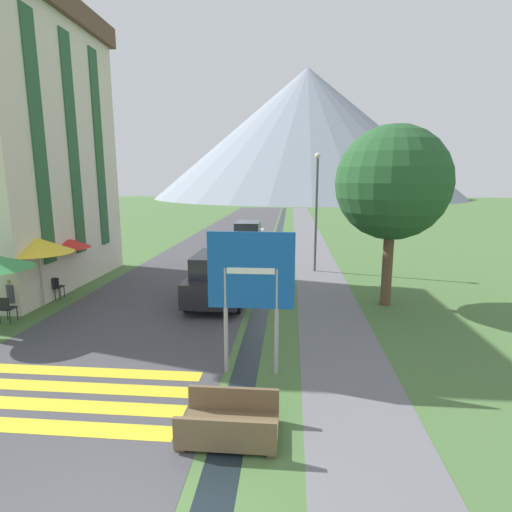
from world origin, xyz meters
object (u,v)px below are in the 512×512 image
footbridge (230,425)px  parked_car_far (248,236)px  parked_car_near (219,277)px  cafe_chair_near_right (6,307)px  streetlamp (316,203)px  cafe_chair_far_left (51,286)px  cafe_umbrella_middle_yellow (38,245)px  road_sign (251,282)px  hotel_building (6,135)px  cafe_umbrella_rear_red (63,242)px  person_seated_far (12,295)px  cafe_chair_far_right (56,286)px  tree_by_path (393,183)px

footbridge → parked_car_far: bearing=95.1°
parked_car_near → cafe_chair_near_right: 6.88m
parked_car_near → streetlamp: bearing=54.2°
parked_car_far → cafe_chair_far_left: parked_car_far is taller
streetlamp → parked_car_far: bearing=124.4°
cafe_umbrella_middle_yellow → streetlamp: size_ratio=0.43×
footbridge → streetlamp: 13.69m
cafe_chair_near_right → road_sign: bearing=-9.9°
hotel_building → road_sign: bearing=-34.0°
cafe_chair_near_right → cafe_umbrella_rear_red: (-0.21, 3.77, 1.47)m
parked_car_near → parked_car_far: bearing=90.4°
cafe_chair_far_left → cafe_umbrella_rear_red: (-0.17, 1.28, 1.47)m
parked_car_far → person_seated_far: (-6.41, -13.19, -0.20)m
road_sign → parked_car_near: (-1.74, 5.47, -1.27)m
cafe_chair_far_right → person_seated_far: 1.95m
cafe_umbrella_middle_yellow → parked_car_far: bearing=63.5°
road_sign → streetlamp: size_ratio=0.59×
cafe_chair_near_right → hotel_building: bearing=128.8°
footbridge → streetlamp: bearing=80.4°
parked_car_far → hotel_building: bearing=-134.0°
parked_car_near → footbridge: bearing=-78.5°
cafe_chair_far_left → cafe_chair_far_right: size_ratio=1.00×
road_sign → cafe_umbrella_rear_red: 10.39m
cafe_chair_far_left → road_sign: bearing=-42.4°
footbridge → cafe_umbrella_rear_red: cafe_umbrella_rear_red is taller
footbridge → streetlamp: (2.22, 13.15, 3.10)m
hotel_building → road_sign: hotel_building is taller
cafe_chair_far_left → person_seated_far: size_ratio=0.66×
parked_car_far → cafe_chair_far_right: (-6.10, -11.28, -0.40)m
cafe_chair_near_right → cafe_chair_far_right: bearing=96.7°
streetlamp → tree_by_path: size_ratio=0.90×
hotel_building → cafe_umbrella_middle_yellow: bearing=-45.2°
hotel_building → footbridge: 15.51m
cafe_umbrella_middle_yellow → streetlamp: (9.95, 6.41, 1.14)m
cafe_chair_far_left → cafe_umbrella_rear_red: 1.95m
parked_car_near → cafe_umbrella_rear_red: size_ratio=1.96×
road_sign → cafe_umbrella_rear_red: road_sign is taller
parked_car_near → tree_by_path: tree_by_path is taller
parked_car_near → streetlamp: (3.82, 5.30, 2.42)m
hotel_building → tree_by_path: hotel_building is taller
tree_by_path → road_sign: bearing=-127.8°
cafe_chair_near_right → cafe_chair_far_left: 2.49m
cafe_chair_far_right → road_sign: bearing=-41.9°
cafe_chair_near_right → cafe_chair_far_left: same height
cafe_chair_far_left → tree_by_path: 12.91m
hotel_building → cafe_chair_near_right: bearing=-59.4°
parked_car_near → cafe_chair_far_left: size_ratio=5.13×
parked_car_near → cafe_chair_far_right: bearing=-177.5°
footbridge → cafe_chair_near_right: bearing=147.6°
person_seated_far → tree_by_path: size_ratio=0.20×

